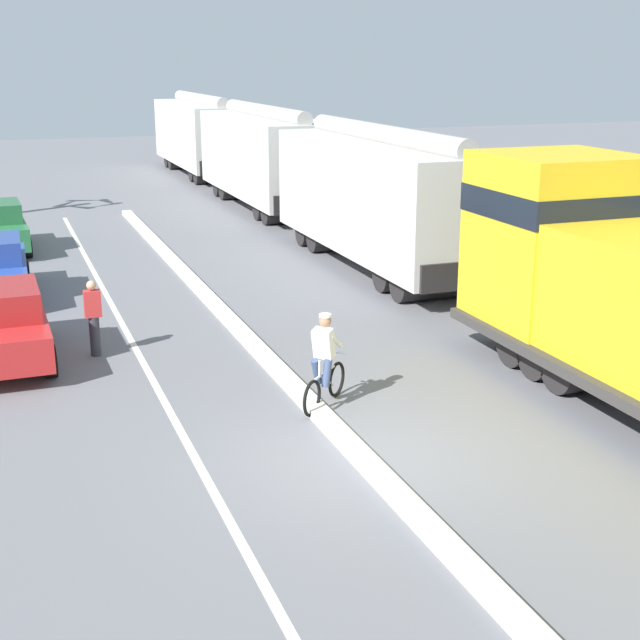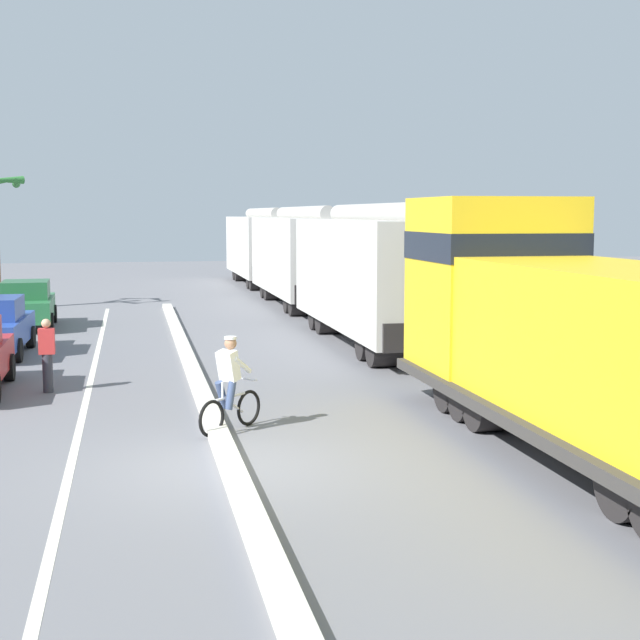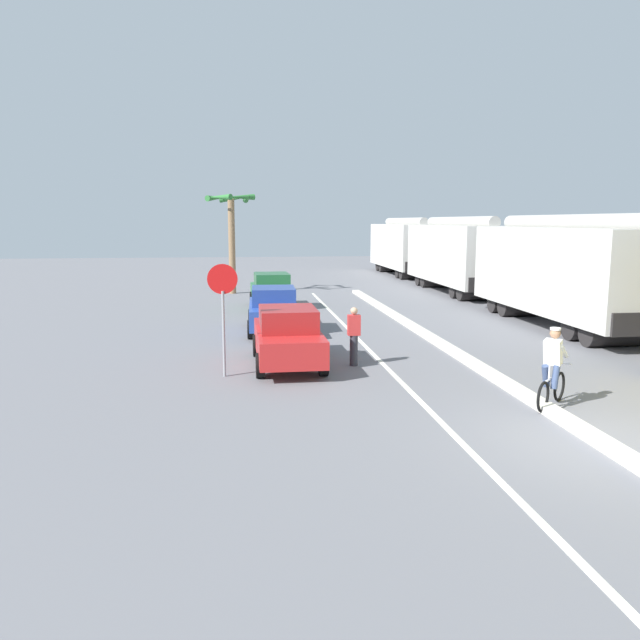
{
  "view_description": "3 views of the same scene",
  "coord_description": "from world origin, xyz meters",
  "px_view_note": "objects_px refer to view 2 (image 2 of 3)",
  "views": [
    {
      "loc": [
        -4.99,
        -11.7,
        6.05
      ],
      "look_at": [
        0.35,
        2.74,
        1.48
      ],
      "focal_mm": 50.0,
      "sensor_mm": 36.0,
      "label": 1
    },
    {
      "loc": [
        -1.4,
        -13.34,
        3.88
      ],
      "look_at": [
        2.2,
        3.66,
        1.8
      ],
      "focal_mm": 50.0,
      "sensor_mm": 36.0,
      "label": 2
    },
    {
      "loc": [
        -6.26,
        -9.92,
        3.93
      ],
      "look_at": [
        -3.82,
        9.45,
        0.83
      ],
      "focal_mm": 35.0,
      "sensor_mm": 36.0,
      "label": 3
    }
  ],
  "objects_px": {
    "pedestrian_by_cars": "(47,354)",
    "locomotive": "(578,343)",
    "cyclist": "(230,387)",
    "hopper_car_lead": "(377,275)",
    "parked_car_green": "(27,304)",
    "hopper_car_middle": "(303,257)",
    "hopper_car_trailing": "(263,247)"
  },
  "relations": [
    {
      "from": "parked_car_green",
      "to": "pedestrian_by_cars",
      "type": "relative_size",
      "value": 2.63
    },
    {
      "from": "hopper_car_trailing",
      "to": "cyclist",
      "type": "bearing_deg",
      "value": -99.35
    },
    {
      "from": "parked_car_green",
      "to": "cyclist",
      "type": "distance_m",
      "value": 16.8
    },
    {
      "from": "hopper_car_lead",
      "to": "hopper_car_trailing",
      "type": "xyz_separation_m",
      "value": [
        0.0,
        23.2,
        0.0
      ]
    },
    {
      "from": "hopper_car_middle",
      "to": "cyclist",
      "type": "relative_size",
      "value": 6.18
    },
    {
      "from": "locomotive",
      "to": "pedestrian_by_cars",
      "type": "height_order",
      "value": "locomotive"
    },
    {
      "from": "locomotive",
      "to": "parked_car_green",
      "type": "height_order",
      "value": "locomotive"
    },
    {
      "from": "hopper_car_lead",
      "to": "hopper_car_middle",
      "type": "distance_m",
      "value": 11.6
    },
    {
      "from": "hopper_car_middle",
      "to": "pedestrian_by_cars",
      "type": "height_order",
      "value": "hopper_car_middle"
    },
    {
      "from": "locomotive",
      "to": "cyclist",
      "type": "relative_size",
      "value": 6.77
    },
    {
      "from": "locomotive",
      "to": "pedestrian_by_cars",
      "type": "xyz_separation_m",
      "value": [
        -8.92,
        6.79,
        -0.95
      ]
    },
    {
      "from": "hopper_car_lead",
      "to": "cyclist",
      "type": "relative_size",
      "value": 6.18
    },
    {
      "from": "hopper_car_middle",
      "to": "locomotive",
      "type": "bearing_deg",
      "value": -90.0
    },
    {
      "from": "hopper_car_middle",
      "to": "parked_car_green",
      "type": "xyz_separation_m",
      "value": [
        -10.61,
        -5.31,
        -1.26
      ]
    },
    {
      "from": "parked_car_green",
      "to": "pedestrian_by_cars",
      "type": "xyz_separation_m",
      "value": [
        1.68,
        -11.65,
        0.03
      ]
    },
    {
      "from": "locomotive",
      "to": "cyclist",
      "type": "bearing_deg",
      "value": 155.53
    },
    {
      "from": "hopper_car_lead",
      "to": "parked_car_green",
      "type": "xyz_separation_m",
      "value": [
        -10.61,
        6.29,
        -1.26
      ]
    },
    {
      "from": "hopper_car_trailing",
      "to": "cyclist",
      "type": "distance_m",
      "value": 33.36
    },
    {
      "from": "cyclist",
      "to": "locomotive",
      "type": "bearing_deg",
      "value": -24.47
    },
    {
      "from": "pedestrian_by_cars",
      "to": "hopper_car_trailing",
      "type": "bearing_deg",
      "value": 72.65
    },
    {
      "from": "hopper_car_lead",
      "to": "parked_car_green",
      "type": "distance_m",
      "value": 12.4
    },
    {
      "from": "cyclist",
      "to": "hopper_car_trailing",
      "type": "bearing_deg",
      "value": 80.65
    },
    {
      "from": "locomotive",
      "to": "pedestrian_by_cars",
      "type": "bearing_deg",
      "value": 142.73
    },
    {
      "from": "locomotive",
      "to": "hopper_car_middle",
      "type": "distance_m",
      "value": 23.76
    },
    {
      "from": "hopper_car_trailing",
      "to": "parked_car_green",
      "type": "relative_size",
      "value": 2.49
    },
    {
      "from": "pedestrian_by_cars",
      "to": "locomotive",
      "type": "bearing_deg",
      "value": -37.27
    },
    {
      "from": "hopper_car_lead",
      "to": "pedestrian_by_cars",
      "type": "distance_m",
      "value": 10.49
    },
    {
      "from": "hopper_car_middle",
      "to": "hopper_car_lead",
      "type": "bearing_deg",
      "value": -90.0
    },
    {
      "from": "locomotive",
      "to": "hopper_car_trailing",
      "type": "bearing_deg",
      "value": 90.0
    },
    {
      "from": "locomotive",
      "to": "cyclist",
      "type": "xyz_separation_m",
      "value": [
        -5.42,
        2.47,
        -0.98
      ]
    },
    {
      "from": "hopper_car_middle",
      "to": "parked_car_green",
      "type": "distance_m",
      "value": 11.93
    },
    {
      "from": "hopper_car_trailing",
      "to": "cyclist",
      "type": "relative_size",
      "value": 6.18
    }
  ]
}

